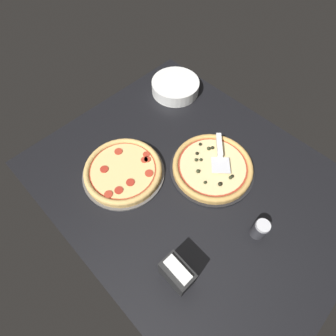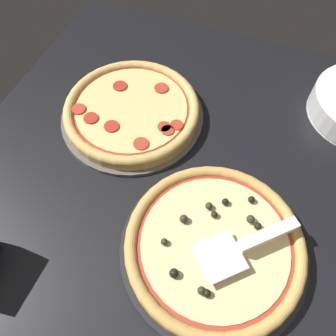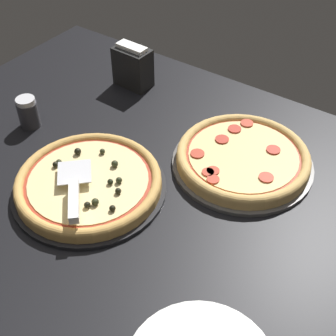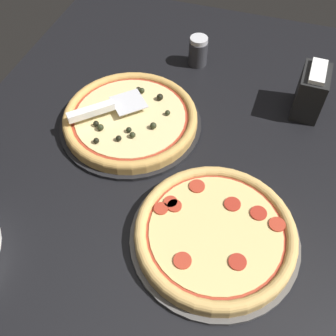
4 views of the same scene
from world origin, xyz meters
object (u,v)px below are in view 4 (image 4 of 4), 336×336
pizza_front (130,118)px  pizza_back (215,233)px  parmesan_shaker (198,51)px  napkin_holder (311,92)px  serving_spatula (99,109)px

pizza_front → pizza_back: 38.97cm
parmesan_shaker → napkin_holder: bearing=72.1°
pizza_back → serving_spatula: 43.19cm
pizza_back → serving_spatula: (-23.41, -36.15, 3.30)cm
pizza_back → napkin_holder: (-46.15, 14.14, 3.73)cm
pizza_front → pizza_back: size_ratio=1.04×
napkin_holder → parmesan_shaker: bearing=-107.9°
pizza_front → napkin_holder: napkin_holder is taller
parmesan_shaker → napkin_holder: (10.75, 33.38, 2.09)cm
parmesan_shaker → pizza_back: bearing=18.7°
serving_spatula → pizza_back: bearing=57.1°
pizza_front → parmesan_shaker: size_ratio=3.92×
pizza_front → pizza_back: bearing=48.2°
parmesan_shaker → napkin_holder: napkin_holder is taller
pizza_back → parmesan_shaker: bearing=-161.3°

